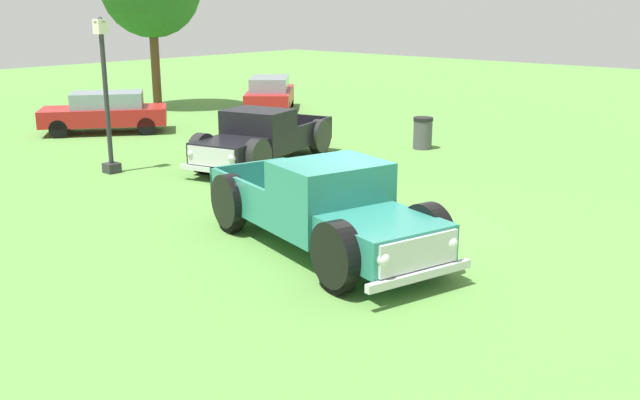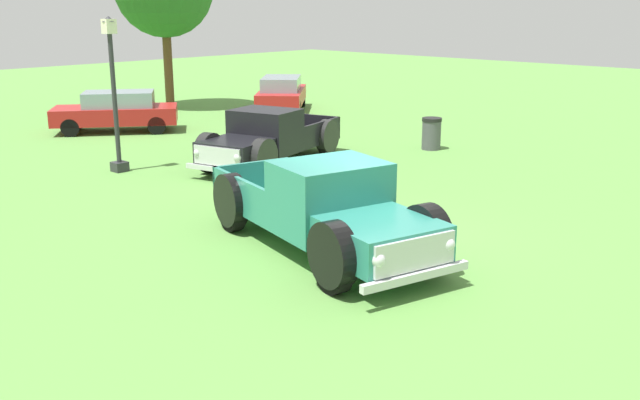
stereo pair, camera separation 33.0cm
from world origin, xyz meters
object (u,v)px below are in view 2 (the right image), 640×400
at_px(sedan_distant_a, 282,93).
at_px(pickup_truck_foreground, 332,212).
at_px(sedan_distant_b, 117,111).
at_px(trash_can, 431,133).
at_px(lamp_post_near, 114,92).
at_px(pickup_truck_behind_right, 264,139).

bearing_deg(sedan_distant_a, pickup_truck_foreground, -130.80).
distance_m(sedan_distant_b, trash_can, 10.69).
bearing_deg(lamp_post_near, sedan_distant_a, 24.41).
bearing_deg(trash_can, pickup_truck_behind_right, 158.79).
xyz_separation_m(pickup_truck_foreground, lamp_post_near, (0.94, 8.36, 1.28)).
height_order(lamp_post_near, trash_can, lamp_post_near).
relative_size(pickup_truck_foreground, pickup_truck_behind_right, 1.08).
bearing_deg(trash_can, sedan_distant_a, 75.40).
bearing_deg(pickup_truck_foreground, trash_can, 24.81).
distance_m(pickup_truck_behind_right, lamp_post_near, 4.02).
relative_size(pickup_truck_foreground, sedan_distant_a, 1.33).
bearing_deg(pickup_truck_behind_right, sedan_distant_b, 88.78).
relative_size(lamp_post_near, trash_can, 4.14).
xyz_separation_m(pickup_truck_behind_right, lamp_post_near, (-3.02, 2.29, 1.34)).
bearing_deg(sedan_distant_a, lamp_post_near, -155.59).
relative_size(pickup_truck_behind_right, sedan_distant_a, 1.23).
relative_size(pickup_truck_foreground, lamp_post_near, 1.44).
height_order(sedan_distant_b, trash_can, sedan_distant_b).
height_order(sedan_distant_a, lamp_post_near, lamp_post_near).
height_order(sedan_distant_a, trash_can, sedan_distant_a).
bearing_deg(pickup_truck_foreground, sedan_distant_b, 73.23).
bearing_deg(sedan_distant_b, sedan_distant_a, -5.02).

